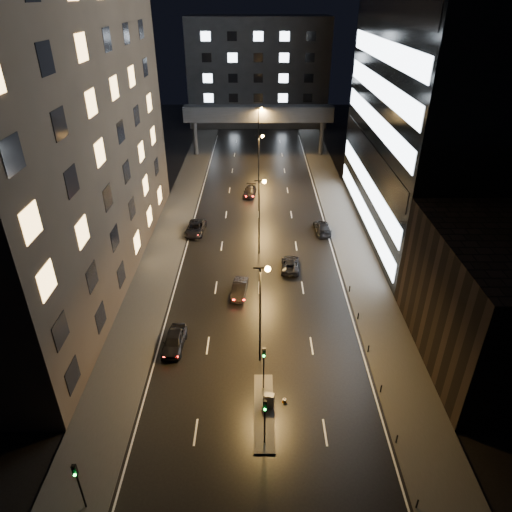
% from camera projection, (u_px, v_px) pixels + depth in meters
% --- Properties ---
extents(ground, '(160.00, 160.00, 0.00)m').
position_uv_depth(ground, '(259.00, 215.00, 69.86)').
color(ground, black).
rests_on(ground, ground).
extents(sidewalk_left, '(5.00, 110.00, 0.15)m').
position_uv_depth(sidewalk_left, '(172.00, 229.00, 65.51)').
color(sidewalk_left, '#383533').
rests_on(sidewalk_left, ground).
extents(sidewalk_right, '(5.00, 110.00, 0.15)m').
position_uv_depth(sidewalk_right, '(346.00, 229.00, 65.47)').
color(sidewalk_right, '#383533').
rests_on(sidewalk_right, ground).
extents(building_left, '(15.00, 48.00, 40.00)m').
position_uv_depth(building_left, '(37.00, 101.00, 46.05)').
color(building_left, '#2D2319').
rests_on(building_left, ground).
extents(building_right_low, '(10.00, 18.00, 12.00)m').
position_uv_depth(building_right_low, '(488.00, 301.00, 39.97)').
color(building_right_low, black).
rests_on(building_right_low, ground).
extents(building_right_glass, '(20.00, 36.00, 45.00)m').
position_uv_depth(building_right_glass, '(466.00, 59.00, 55.11)').
color(building_right_glass, black).
rests_on(building_right_glass, ground).
extents(building_far, '(34.00, 14.00, 25.00)m').
position_uv_depth(building_far, '(258.00, 72.00, 113.87)').
color(building_far, '#333335').
rests_on(building_far, ground).
extents(skybridge, '(30.00, 3.00, 10.00)m').
position_uv_depth(skybridge, '(258.00, 114.00, 91.69)').
color(skybridge, '#333335').
rests_on(skybridge, ground).
extents(median_island, '(1.60, 8.00, 0.15)m').
position_uv_depth(median_island, '(264.00, 411.00, 36.90)').
color(median_island, '#383533').
rests_on(median_island, ground).
extents(traffic_signal_near, '(0.28, 0.34, 4.40)m').
position_uv_depth(traffic_signal_near, '(264.00, 362.00, 37.55)').
color(traffic_signal_near, black).
rests_on(traffic_signal_near, median_island).
extents(traffic_signal_far, '(0.28, 0.34, 4.40)m').
position_uv_depth(traffic_signal_far, '(265.00, 415.00, 32.79)').
color(traffic_signal_far, black).
rests_on(traffic_signal_far, median_island).
extents(traffic_signal_corner, '(0.28, 0.34, 4.40)m').
position_uv_depth(traffic_signal_corner, '(78.00, 480.00, 28.55)').
color(traffic_signal_corner, black).
rests_on(traffic_signal_corner, ground).
extents(bollard_row, '(0.12, 25.12, 0.90)m').
position_uv_depth(bollard_row, '(374.00, 368.00, 40.59)').
color(bollard_row, black).
rests_on(bollard_row, ground).
extents(streetlight_near, '(1.45, 0.50, 10.15)m').
position_uv_depth(streetlight_near, '(262.00, 303.00, 38.89)').
color(streetlight_near, black).
rests_on(streetlight_near, ground).
extents(streetlight_mid_a, '(1.45, 0.50, 10.15)m').
position_uv_depth(streetlight_mid_a, '(260.00, 208.00, 56.22)').
color(streetlight_mid_a, black).
rests_on(streetlight_mid_a, ground).
extents(streetlight_mid_b, '(1.45, 0.50, 10.15)m').
position_uv_depth(streetlight_mid_b, '(260.00, 157.00, 73.55)').
color(streetlight_mid_b, black).
rests_on(streetlight_mid_b, ground).
extents(streetlight_far, '(1.45, 0.50, 10.15)m').
position_uv_depth(streetlight_far, '(259.00, 126.00, 90.87)').
color(streetlight_far, black).
rests_on(streetlight_far, ground).
extents(car_away_a, '(2.13, 4.76, 1.59)m').
position_uv_depth(car_away_a, '(174.00, 341.00, 43.27)').
color(car_away_a, black).
rests_on(car_away_a, ground).
extents(car_away_b, '(2.02, 4.51, 1.44)m').
position_uv_depth(car_away_b, '(239.00, 289.00, 51.02)').
color(car_away_b, black).
rests_on(car_away_b, ground).
extents(car_away_c, '(2.81, 5.44, 1.47)m').
position_uv_depth(car_away_c, '(195.00, 228.00, 64.18)').
color(car_away_c, black).
rests_on(car_away_c, ground).
extents(car_away_d, '(2.48, 4.93, 1.37)m').
position_uv_depth(car_away_d, '(250.00, 192.00, 76.15)').
color(car_away_d, black).
rests_on(car_away_d, ground).
extents(car_toward_a, '(2.44, 4.78, 1.29)m').
position_uv_depth(car_toward_a, '(290.00, 264.00, 55.81)').
color(car_toward_a, black).
rests_on(car_toward_a, ground).
extents(car_toward_b, '(2.21, 5.08, 1.45)m').
position_uv_depth(car_toward_b, '(322.00, 228.00, 64.37)').
color(car_toward_b, black).
rests_on(car_toward_b, ground).
extents(utility_cabinet, '(0.93, 0.68, 1.32)m').
position_uv_depth(utility_cabinet, '(269.00, 400.00, 36.91)').
color(utility_cabinet, '#444446').
rests_on(utility_cabinet, median_island).
extents(cone_a, '(0.53, 0.53, 0.50)m').
position_uv_depth(cone_a, '(284.00, 400.00, 37.68)').
color(cone_a, orange).
rests_on(cone_a, ground).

